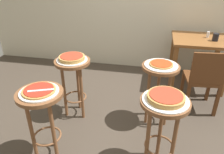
% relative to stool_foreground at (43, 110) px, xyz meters
% --- Properties ---
extents(ground_plane, '(6.00, 6.00, 0.00)m').
position_rel_stool_foreground_xyz_m(ground_plane, '(0.84, 0.71, -0.56)').
color(ground_plane, '#42382D').
extents(stool_foreground, '(0.41, 0.41, 0.75)m').
position_rel_stool_foreground_xyz_m(stool_foreground, '(0.00, 0.00, 0.00)').
color(stool_foreground, brown).
rests_on(stool_foreground, ground_plane).
extents(serving_plate_foreground, '(0.34, 0.34, 0.01)m').
position_rel_stool_foreground_xyz_m(serving_plate_foreground, '(0.00, 0.00, 0.20)').
color(serving_plate_foreground, silver).
rests_on(serving_plate_foreground, stool_foreground).
extents(pizza_foreground, '(0.29, 0.29, 0.02)m').
position_rel_stool_foreground_xyz_m(pizza_foreground, '(0.00, 0.00, 0.21)').
color(pizza_foreground, '#B78442').
rests_on(pizza_foreground, serving_plate_foreground).
extents(stool_middle, '(0.41, 0.41, 0.75)m').
position_rel_stool_foreground_xyz_m(stool_middle, '(1.07, 0.09, 0.00)').
color(stool_middle, brown).
rests_on(stool_middle, ground_plane).
extents(serving_plate_middle, '(0.38, 0.38, 0.01)m').
position_rel_stool_foreground_xyz_m(serving_plate_middle, '(1.07, 0.09, 0.20)').
color(serving_plate_middle, white).
rests_on(serving_plate_middle, stool_middle).
extents(pizza_middle, '(0.31, 0.31, 0.05)m').
position_rel_stool_foreground_xyz_m(pizza_middle, '(1.07, 0.09, 0.22)').
color(pizza_middle, '#B78442').
rests_on(pizza_middle, serving_plate_middle).
extents(stool_leftside, '(0.41, 0.41, 0.75)m').
position_rel_stool_foreground_xyz_m(stool_leftside, '(0.03, 0.71, 0.00)').
color(stool_leftside, brown).
rests_on(stool_leftside, ground_plane).
extents(serving_plate_leftside, '(0.35, 0.35, 0.01)m').
position_rel_stool_foreground_xyz_m(serving_plate_leftside, '(0.03, 0.71, 0.20)').
color(serving_plate_leftside, silver).
rests_on(serving_plate_leftside, stool_leftside).
extents(pizza_leftside, '(0.30, 0.30, 0.05)m').
position_rel_stool_foreground_xyz_m(pizza_leftside, '(0.03, 0.71, 0.22)').
color(pizza_leftside, tan).
rests_on(pizza_leftside, serving_plate_leftside).
extents(stool_rear, '(0.41, 0.41, 0.75)m').
position_rel_stool_foreground_xyz_m(stool_rear, '(1.03, 0.77, 0.00)').
color(stool_rear, brown).
rests_on(stool_rear, ground_plane).
extents(serving_plate_rear, '(0.36, 0.36, 0.01)m').
position_rel_stool_foreground_xyz_m(serving_plate_rear, '(1.03, 0.77, 0.20)').
color(serving_plate_rear, silver).
rests_on(serving_plate_rear, stool_rear).
extents(pizza_rear, '(0.26, 0.26, 0.02)m').
position_rel_stool_foreground_xyz_m(pizza_rear, '(1.03, 0.77, 0.21)').
color(pizza_rear, '#B78442').
rests_on(pizza_rear, serving_plate_rear).
extents(dining_table, '(0.81, 0.71, 0.75)m').
position_rel_stool_foreground_xyz_m(dining_table, '(1.60, 1.83, 0.06)').
color(dining_table, brown).
rests_on(dining_table, ground_plane).
extents(cup_near_edge, '(0.08, 0.08, 0.11)m').
position_rel_stool_foreground_xyz_m(cup_near_edge, '(1.78, 1.76, 0.25)').
color(cup_near_edge, black).
rests_on(cup_near_edge, dining_table).
extents(condiment_shaker, '(0.04, 0.04, 0.09)m').
position_rel_stool_foreground_xyz_m(condiment_shaker, '(1.70, 1.91, 0.24)').
color(condiment_shaker, white).
rests_on(condiment_shaker, dining_table).
extents(wooden_chair, '(0.43, 0.43, 0.85)m').
position_rel_stool_foreground_xyz_m(wooden_chair, '(1.58, 1.11, -0.09)').
color(wooden_chair, '#5B3319').
rests_on(wooden_chair, ground_plane).
extents(pizza_server_knife, '(0.21, 0.10, 0.01)m').
position_rel_stool_foreground_xyz_m(pizza_server_knife, '(0.03, -0.02, 0.23)').
color(pizza_server_knife, silver).
rests_on(pizza_server_knife, pizza_foreground).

